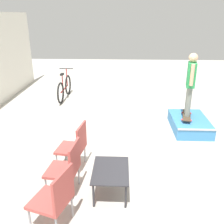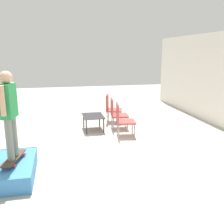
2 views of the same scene
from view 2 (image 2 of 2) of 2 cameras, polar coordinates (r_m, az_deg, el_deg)
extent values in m
plane|color=#B7B2A8|center=(6.09, -7.83, -9.41)|extent=(24.00, 24.00, 0.00)
cube|color=#3D84C6|center=(5.29, -22.38, -12.16)|extent=(1.42, 0.93, 0.31)
cylinder|color=#B7B7BC|center=(5.88, -21.38, -7.83)|extent=(0.05, 0.93, 0.05)
cube|color=#473828|center=(5.17, -21.55, -9.72)|extent=(0.86, 0.38, 0.02)
cylinder|color=red|center=(4.93, -21.37, -11.34)|extent=(0.06, 0.04, 0.05)
cylinder|color=red|center=(5.02, -23.85, -11.14)|extent=(0.06, 0.04, 0.05)
cylinder|color=red|center=(5.37, -19.34, -9.10)|extent=(0.06, 0.04, 0.05)
cylinder|color=red|center=(5.45, -21.65, -8.96)|extent=(0.06, 0.04, 0.05)
cylinder|color=gray|center=(5.13, -21.52, -5.12)|extent=(0.13, 0.13, 0.78)
cylinder|color=gray|center=(4.94, -22.38, -5.92)|extent=(0.13, 0.13, 0.78)
cube|color=#28934C|center=(4.86, -22.66, 2.35)|extent=(0.41, 0.27, 0.62)
cylinder|color=#D8A884|center=(5.08, -21.75, 3.39)|extent=(0.09, 0.09, 0.53)
cylinder|color=#D8A884|center=(4.64, -23.76, 2.33)|extent=(0.09, 0.09, 0.53)
sphere|color=#D8A884|center=(4.81, -23.12, 7.32)|extent=(0.23, 0.23, 0.23)
cube|color=#2D2D33|center=(7.70, -4.34, -0.89)|extent=(0.85, 0.62, 0.02)
cylinder|color=#2D2D33|center=(8.09, -6.51, -1.92)|extent=(0.04, 0.04, 0.44)
cylinder|color=#2D2D33|center=(7.37, -5.89, -3.43)|extent=(0.04, 0.04, 0.44)
cylinder|color=#2D2D33|center=(8.16, -2.89, -1.72)|extent=(0.04, 0.04, 0.44)
cylinder|color=#2D2D33|center=(7.45, -1.92, -3.20)|extent=(0.04, 0.04, 0.44)
cylinder|color=#99999E|center=(8.40, 1.87, -1.42)|extent=(0.03, 0.03, 0.40)
cylinder|color=#99999E|center=(8.83, 2.04, -0.69)|extent=(0.03, 0.03, 0.40)
cylinder|color=#99999E|center=(8.44, -1.11, -1.36)|extent=(0.03, 0.03, 0.40)
cylinder|color=#99999E|center=(8.86, -0.81, -0.63)|extent=(0.03, 0.03, 0.40)
cube|color=#B74C47|center=(8.58, 0.50, 0.43)|extent=(0.65, 0.65, 0.05)
cube|color=#B74C47|center=(8.54, -1.10, 2.29)|extent=(0.51, 0.19, 0.51)
cylinder|color=#99999E|center=(7.75, 3.53, -2.74)|extent=(0.03, 0.03, 0.40)
cylinder|color=#99999E|center=(8.16, 3.05, -1.88)|extent=(0.03, 0.03, 0.40)
cylinder|color=#99999E|center=(7.69, 0.29, -2.83)|extent=(0.03, 0.03, 0.40)
cylinder|color=#99999E|center=(8.11, -0.03, -1.96)|extent=(0.03, 0.03, 0.40)
cube|color=#B74C47|center=(7.87, 1.72, -0.78)|extent=(0.58, 0.58, 0.05)
cube|color=#B74C47|center=(7.78, -0.02, 1.18)|extent=(0.52, 0.10, 0.51)
cylinder|color=#99999E|center=(7.05, 5.15, -4.41)|extent=(0.03, 0.03, 0.40)
cylinder|color=#99999E|center=(7.47, 4.65, -3.38)|extent=(0.03, 0.03, 0.40)
cylinder|color=#99999E|center=(7.00, 1.57, -4.50)|extent=(0.03, 0.03, 0.40)
cylinder|color=#99999E|center=(7.42, 1.28, -3.45)|extent=(0.03, 0.03, 0.40)
cube|color=#B74C47|center=(7.17, 3.18, -2.22)|extent=(0.59, 0.59, 0.05)
cube|color=#B74C47|center=(7.07, 1.28, -0.07)|extent=(0.52, 0.12, 0.51)
camera|label=1|loc=(11.03, -8.31, 16.34)|focal=40.00mm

